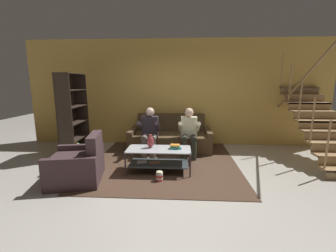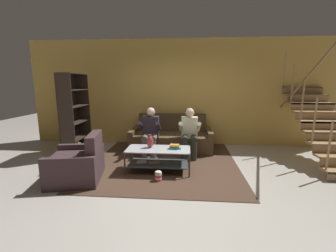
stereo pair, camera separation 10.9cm
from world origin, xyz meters
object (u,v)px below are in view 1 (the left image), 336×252
person_seated_left (150,130)px  popcorn_tub (159,176)px  coffee_table (158,156)px  book_stack (175,147)px  armchair (78,165)px  person_seated_right (189,131)px  couch (170,138)px  vase (150,142)px  bookshelf (71,120)px

person_seated_left → popcorn_tub: 1.56m
coffee_table → popcorn_tub: bearing=-82.4°
book_stack → armchair: size_ratio=0.22×
person_seated_right → couch: bearing=128.7°
coffee_table → vase: bearing=158.9°
person_seated_left → vase: bearing=-81.2°
bookshelf → popcorn_tub: 2.82m
person_seated_right → armchair: person_seated_right is taller
person_seated_left → vase: person_seated_left is taller
armchair → popcorn_tub: armchair is taller
bookshelf → popcorn_tub: (2.28, -1.47, -0.74)m
person_seated_right → vase: person_seated_right is taller
armchair → popcorn_tub: bearing=2.3°
bookshelf → popcorn_tub: size_ratio=10.19×
book_stack → couch: bearing=96.3°
couch → person_seated_right: size_ratio=1.81×
popcorn_tub → armchair: bearing=-177.7°
book_stack → popcorn_tub: book_stack is taller
person_seated_right → vase: bearing=-131.4°
vase → book_stack: bearing=-4.8°
vase → armchair: armchair is taller
book_stack → bookshelf: size_ratio=0.12×
person_seated_left → armchair: (-1.08, -1.47, -0.35)m
book_stack → popcorn_tub: 0.68m
coffee_table → book_stack: size_ratio=5.30×
couch → coffee_table: size_ratio=1.68×
couch → popcorn_tub: 2.00m
coffee_table → armchair: bearing=-159.7°
vase → popcorn_tub: size_ratio=1.39×
coffee_table → armchair: size_ratio=1.16×
popcorn_tub → coffee_table: bearing=97.6°
couch → vase: couch is taller
person_seated_right → coffee_table: size_ratio=0.93×
couch → armchair: size_ratio=1.94×
couch → armchair: couch is taller
person_seated_right → popcorn_tub: 1.61m
person_seated_right → book_stack: 0.99m
person_seated_right → armchair: (-2.01, -1.47, -0.34)m
bookshelf → couch: bearing=12.3°
person_seated_left → bookshelf: 1.93m
coffee_table → bookshelf: bookshelf is taller
person_seated_left → armchair: 1.86m
person_seated_left → bookshelf: bookshelf is taller
person_seated_right → bookshelf: bookshelf is taller
book_stack → popcorn_tub: (-0.27, -0.48, -0.41)m
person_seated_left → person_seated_right: size_ratio=1.00×
vase → bookshelf: size_ratio=0.14×
book_stack → person_seated_left: bearing=124.0°
person_seated_left → bookshelf: (-1.92, 0.06, 0.20)m
person_seated_left → coffee_table: bearing=-72.5°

